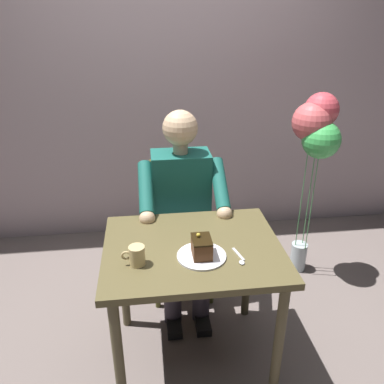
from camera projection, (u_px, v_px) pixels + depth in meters
ground_plane at (193, 354)px, 2.23m from camera, size 14.00×14.00×0.00m
cafe_rear_panel at (168, 56)px, 2.97m from camera, size 6.40×0.12×3.00m
dining_table at (193, 263)px, 1.96m from camera, size 0.89×0.71×0.74m
chair at (180, 221)px, 2.63m from camera, size 0.42×0.42×0.91m
seated_person at (182, 210)px, 2.40m from camera, size 0.53×0.58×1.29m
dessert_plate at (202, 256)px, 1.83m from camera, size 0.24×0.24×0.01m
cake_slice at (202, 247)px, 1.80m from camera, size 0.09×0.12×0.11m
coffee_cup at (137, 255)px, 1.75m from camera, size 0.11×0.07×0.09m
dessert_spoon at (240, 259)px, 1.81m from camera, size 0.04×0.14×0.01m
balloon_display at (316, 135)px, 2.51m from camera, size 0.31×0.32×1.34m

